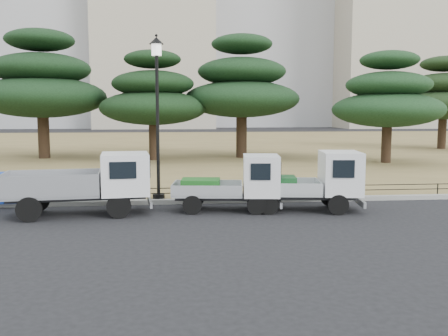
{
  "coord_description": "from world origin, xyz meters",
  "views": [
    {
      "loc": [
        -1.68,
        -14.52,
        3.19
      ],
      "look_at": [
        0.0,
        2.0,
        1.3
      ],
      "focal_mm": 40.0,
      "sensor_mm": 36.0,
      "label": 1
    }
  ],
  "objects": [
    {
      "name": "truck_large",
      "position": [
        -4.34,
        1.09,
        1.05
      ],
      "size": [
        4.48,
        2.13,
        1.89
      ],
      "rotation": [
        0.0,
        0.0,
        0.1
      ],
      "color": "black",
      "rests_on": "ground"
    },
    {
      "name": "truck_kei_front",
      "position": [
        0.28,
        1.23,
        0.89
      ],
      "size": [
        3.53,
        1.83,
        1.79
      ],
      "rotation": [
        0.0,
        0.0,
        -0.12
      ],
      "color": "black",
      "rests_on": "ground"
    },
    {
      "name": "lawn",
      "position": [
        0.0,
        30.6,
        0.07
      ],
      "size": [
        120.0,
        56.0,
        0.15
      ],
      "primitive_type": "cube",
      "color": "olive",
      "rests_on": "ground"
    },
    {
      "name": "pine_east_far",
      "position": [
        20.12,
        24.14,
        4.45
      ],
      "size": [
        7.42,
        7.42,
        7.45
      ],
      "color": "black",
      "rests_on": "lawn"
    },
    {
      "name": "ground",
      "position": [
        0.0,
        0.0,
        0.0
      ],
      "size": [
        220.0,
        220.0,
        0.0
      ],
      "primitive_type": "plane",
      "color": "black"
    },
    {
      "name": "pine_west_near",
      "position": [
        -10.07,
        18.92,
        4.9
      ],
      "size": [
        8.24,
        8.24,
        8.24
      ],
      "color": "black",
      "rests_on": "lawn"
    },
    {
      "name": "pipe_fence",
      "position": [
        0.0,
        2.75,
        0.44
      ],
      "size": [
        38.0,
        0.04,
        0.4
      ],
      "color": "black",
      "rests_on": "lawn"
    },
    {
      "name": "street_lamp",
      "position": [
        -2.22,
        2.9,
        3.9
      ],
      "size": [
        0.5,
        0.5,
        5.55
      ],
      "color": "black",
      "rests_on": "lawn"
    },
    {
      "name": "tower_east",
      "position": [
        40.0,
        82.0,
        24.0
      ],
      "size": [
        20.0,
        18.0,
        48.0
      ],
      "primitive_type": "cube",
      "color": "#AAA08C",
      "rests_on": "ground"
    },
    {
      "name": "truck_kei_rear",
      "position": [
        2.75,
        1.01,
        0.95
      ],
      "size": [
        3.82,
        2.01,
        1.91
      ],
      "rotation": [
        0.0,
        0.0,
        -0.13
      ],
      "color": "black",
      "rests_on": "ground"
    },
    {
      "name": "curb",
      "position": [
        0.0,
        2.6,
        0.08
      ],
      "size": [
        120.0,
        0.25,
        0.16
      ],
      "primitive_type": "cube",
      "color": "gray",
      "rests_on": "ground"
    },
    {
      "name": "pine_center_left",
      "position": [
        -2.91,
        17.08,
        4.08
      ],
      "size": [
        6.69,
        6.69,
        6.8
      ],
      "color": "black",
      "rests_on": "lawn"
    },
    {
      "name": "pine_east_near",
      "position": [
        10.91,
        13.93,
        3.94
      ],
      "size": [
        6.49,
        6.49,
        6.56
      ],
      "color": "black",
      "rests_on": "lawn"
    },
    {
      "name": "pine_center_right",
      "position": [
        2.79,
        18.09,
        4.78
      ],
      "size": [
        7.53,
        7.53,
        7.99
      ],
      "color": "black",
      "rests_on": "lawn"
    }
  ]
}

